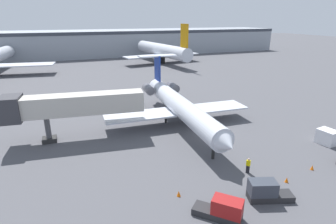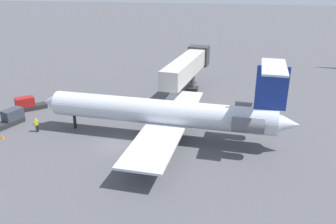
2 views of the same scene
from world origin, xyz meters
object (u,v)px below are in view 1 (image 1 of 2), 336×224
(traffic_cone_mid, at_px, (312,167))
(traffic_cone_far, at_px, (179,193))
(ground_crew_marshaller, at_px, (248,165))
(parked_airliner_west_mid, at_px, (162,50))
(jet_bridge, at_px, (67,106))
(baggage_tug_spare, at_px, (223,210))
(baggage_tug_trailing, at_px, (266,191))
(cargo_container_uld, at_px, (327,137))
(traffic_cone_near, at_px, (287,180))
(regional_jet, at_px, (178,104))

(traffic_cone_mid, distance_m, traffic_cone_far, 15.28)
(ground_crew_marshaller, height_order, parked_airliner_west_mid, parked_airliner_west_mid)
(jet_bridge, height_order, ground_crew_marshaller, jet_bridge)
(baggage_tug_spare, height_order, parked_airliner_west_mid, parked_airliner_west_mid)
(ground_crew_marshaller, distance_m, baggage_tug_trailing, 4.52)
(jet_bridge, distance_m, ground_crew_marshaller, 23.43)
(cargo_container_uld, distance_m, traffic_cone_mid, 8.18)
(jet_bridge, height_order, traffic_cone_mid, jet_bridge)
(traffic_cone_far, height_order, parked_airliner_west_mid, parked_airliner_west_mid)
(traffic_cone_mid, xyz_separation_m, parked_airliner_west_mid, (9.60, 73.55, 4.19))
(jet_bridge, xyz_separation_m, traffic_cone_near, (19.56, -18.52, -4.48))
(parked_airliner_west_mid, bearing_deg, traffic_cone_far, -108.90)
(baggage_tug_spare, relative_size, traffic_cone_near, 7.00)
(regional_jet, relative_size, baggage_tug_spare, 7.71)
(traffic_cone_far, distance_m, parked_airliner_west_mid, 76.83)
(ground_crew_marshaller, distance_m, traffic_cone_far, 8.48)
(ground_crew_marshaller, bearing_deg, cargo_container_uld, 8.79)
(baggage_tug_trailing, distance_m, traffic_cone_mid, 8.50)
(ground_crew_marshaller, distance_m, traffic_cone_mid, 7.18)
(baggage_tug_spare, height_order, traffic_cone_far, baggage_tug_spare)
(parked_airliner_west_mid, bearing_deg, cargo_container_uld, -92.15)
(regional_jet, relative_size, ground_crew_marshaller, 17.55)
(traffic_cone_mid, bearing_deg, regional_jet, 115.12)
(cargo_container_uld, bearing_deg, traffic_cone_far, -171.78)
(cargo_container_uld, xyz_separation_m, traffic_cone_near, (-11.33, -5.04, -0.68))
(traffic_cone_far, bearing_deg, regional_jet, 67.07)
(cargo_container_uld, relative_size, traffic_cone_mid, 4.54)
(baggage_tug_spare, height_order, traffic_cone_near, baggage_tug_spare)
(traffic_cone_mid, height_order, traffic_cone_far, same)
(regional_jet, bearing_deg, baggage_tug_spare, -103.30)
(baggage_tug_trailing, height_order, traffic_cone_mid, baggage_tug_trailing)
(traffic_cone_mid, relative_size, parked_airliner_west_mid, 0.02)
(regional_jet, distance_m, ground_crew_marshaller, 15.75)
(baggage_tug_spare, relative_size, parked_airliner_west_mid, 0.12)
(regional_jet, xyz_separation_m, baggage_tug_trailing, (0.06, -19.85, -2.34))
(baggage_tug_trailing, xyz_separation_m, traffic_cone_far, (-7.08, 3.26, -0.56))
(regional_jet, bearing_deg, traffic_cone_far, -112.93)
(cargo_container_uld, height_order, traffic_cone_far, cargo_container_uld)
(jet_bridge, distance_m, traffic_cone_mid, 30.04)
(baggage_tug_trailing, bearing_deg, regional_jet, 90.18)
(jet_bridge, relative_size, traffic_cone_far, 32.34)
(baggage_tug_trailing, relative_size, traffic_cone_mid, 7.71)
(regional_jet, xyz_separation_m, jet_bridge, (-15.66, 0.10, 1.58))
(parked_airliner_west_mid, bearing_deg, traffic_cone_near, -100.60)
(jet_bridge, height_order, baggage_tug_spare, jet_bridge)
(traffic_cone_near, height_order, parked_airliner_west_mid, parked_airliner_west_mid)
(baggage_tug_trailing, xyz_separation_m, traffic_cone_near, (3.84, 1.43, -0.56))
(traffic_cone_mid, bearing_deg, parked_airliner_west_mid, 82.57)
(regional_jet, distance_m, baggage_tug_trailing, 19.99)
(jet_bridge, bearing_deg, cargo_container_uld, -23.57)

